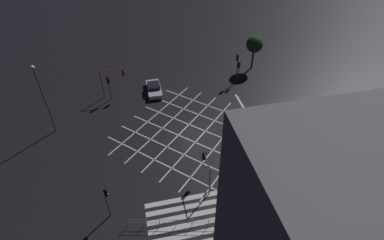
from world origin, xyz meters
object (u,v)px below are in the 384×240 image
Objects in this scene: traffic_light_nw_cross at (108,83)px; waiting_car at (154,88)px; street_lamp_far at (358,116)px; traffic_light_nw_main at (114,77)px; traffic_light_se_cross at (304,143)px; street_tree_near at (255,44)px; traffic_light_ne_cross at (239,68)px; traffic_light_sw_main at (106,196)px; traffic_light_ne_main at (237,62)px; traffic_light_median_south at (206,165)px; street_lamp_east at (322,207)px; street_lamp_west at (41,91)px.

traffic_light_nw_cross is 0.81× the size of waiting_car.
traffic_light_nw_cross is 0.42× the size of street_lamp_far.
traffic_light_se_cross is at bearing -44.45° from traffic_light_nw_main.
traffic_light_nw_cross is (-18.26, 16.50, -0.85)m from traffic_light_se_cross.
street_tree_near reaches higher than traffic_light_nw_cross.
traffic_light_nw_main reaches higher than traffic_light_ne_cross.
street_tree_near is (3.09, 20.35, 0.56)m from traffic_light_se_cross.
traffic_light_ne_main is at bearing 46.19° from traffic_light_sw_main.
traffic_light_ne_main is 0.51× the size of street_lamp_far.
traffic_light_sw_main reaches higher than traffic_light_ne_cross.
traffic_light_se_cross reaches higher than traffic_light_nw_main.
traffic_light_median_south reaches higher than waiting_car.
waiting_car is at bearing 0.80° from traffic_light_ne_main.
street_lamp_east reaches higher than street_tree_near.
traffic_light_ne_cross is 0.77× the size of waiting_car.
traffic_light_median_south is 19.14m from street_lamp_west.
traffic_light_ne_cross is 17.81m from traffic_light_nw_cross.
traffic_light_sw_main is at bearing -134.79° from street_tree_near.
traffic_light_sw_main is 0.71× the size of street_tree_near.
street_lamp_east is at bearing -44.55° from street_lamp_west.
street_lamp_west is at bearing -77.66° from traffic_light_ne_cross.
traffic_light_ne_main is 16.88m from traffic_light_nw_main.
street_lamp_west is (-24.28, -5.31, 3.19)m from traffic_light_ne_cross.
traffic_light_se_cross is at bearing 1.54° from traffic_light_ne_cross.
street_lamp_west is at bearing -162.38° from street_tree_near.
traffic_light_ne_cross is 0.39× the size of street_lamp_east.
street_lamp_east is at bearing -148.59° from traffic_light_median_south.
traffic_light_ne_cross is at bearing 91.03° from traffic_light_nw_cross.
traffic_light_nw_main is (0.74, 0.70, 0.47)m from traffic_light_nw_cross.
waiting_car is at bearing -1.68° from traffic_light_nw_main.
traffic_light_ne_main is at bearing 90.80° from waiting_car.
traffic_light_nw_cross reaches higher than waiting_car.
traffic_light_sw_main is at bearing -93.25° from traffic_light_nw_main.
street_lamp_far reaches higher than traffic_light_ne_cross.
traffic_light_nw_main reaches higher than traffic_light_sw_main.
traffic_light_nw_cross is at bearing -84.57° from waiting_car.
traffic_light_nw_main is 28.48m from street_lamp_far.
traffic_light_nw_main is at bearing -91.68° from waiting_car.
street_tree_near reaches higher than traffic_light_ne_main.
street_tree_near is at bearing -32.21° from traffic_light_median_south.
traffic_light_ne_main is at bearing -153.86° from traffic_light_ne_cross.
street_lamp_east is at bearing 17.64° from waiting_car.
traffic_light_nw_main is at bearing 0.06° from traffic_light_ne_main.
traffic_light_sw_main is at bearing 100.22° from traffic_light_median_south.
traffic_light_median_south is at bearing 27.73° from traffic_light_nw_cross.
traffic_light_ne_main is 1.07× the size of traffic_light_nw_main.
street_tree_near is at bearing 45.21° from traffic_light_sw_main.
waiting_car is (-17.90, 16.56, -4.82)m from street_lamp_far.
traffic_light_ne_main reaches higher than traffic_light_sw_main.
traffic_light_ne_cross is at bearing 81.27° from street_lamp_east.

